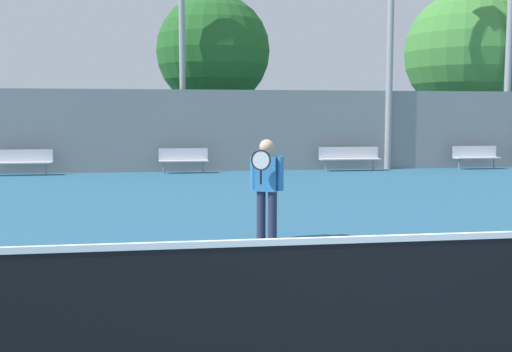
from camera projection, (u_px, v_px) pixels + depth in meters
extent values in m
cube|color=black|center=(369.00, 303.00, 4.66)|extent=(10.13, 0.03, 0.97)
cube|color=white|center=(370.00, 239.00, 4.61)|extent=(10.13, 0.04, 0.05)
cylinder|color=#282D47|center=(261.00, 216.00, 9.30)|extent=(0.14, 0.14, 0.78)
cylinder|color=#282D47|center=(272.00, 216.00, 9.24)|extent=(0.14, 0.14, 0.78)
cube|color=teal|center=(267.00, 174.00, 9.20)|extent=(0.39, 0.34, 0.54)
cylinder|color=teal|center=(253.00, 173.00, 9.28)|extent=(0.10, 0.10, 0.52)
cylinder|color=teal|center=(280.00, 174.00, 9.13)|extent=(0.10, 0.10, 0.52)
sphere|color=#DBAD89|center=(267.00, 147.00, 9.16)|extent=(0.23, 0.23, 0.23)
cylinder|color=black|center=(261.00, 177.00, 8.94)|extent=(0.03, 0.03, 0.22)
torus|color=black|center=(261.00, 160.00, 8.92)|extent=(0.29, 0.17, 0.31)
cylinder|color=silver|center=(261.00, 160.00, 8.92)|extent=(0.24, 0.13, 0.27)
cube|color=silver|center=(477.00, 158.00, 21.81)|extent=(1.69, 0.40, 0.04)
cylinder|color=gray|center=(459.00, 164.00, 21.74)|extent=(0.06, 0.06, 0.40)
cylinder|color=gray|center=(494.00, 163.00, 21.94)|extent=(0.06, 0.06, 0.40)
cube|color=silver|center=(475.00, 151.00, 21.97)|extent=(1.69, 0.04, 0.40)
cube|color=silver|center=(184.00, 161.00, 20.25)|extent=(1.67, 0.40, 0.04)
cylinder|color=gray|center=(164.00, 168.00, 20.17)|extent=(0.06, 0.06, 0.40)
cylinder|color=gray|center=(203.00, 167.00, 20.37)|extent=(0.06, 0.06, 0.40)
cube|color=silver|center=(183.00, 154.00, 20.40)|extent=(1.67, 0.04, 0.40)
cube|color=silver|center=(350.00, 159.00, 21.11)|extent=(2.17, 0.40, 0.04)
cylinder|color=gray|center=(326.00, 166.00, 21.00)|extent=(0.06, 0.06, 0.40)
cylinder|color=gray|center=(373.00, 165.00, 21.26)|extent=(0.06, 0.06, 0.40)
cube|color=silver|center=(349.00, 153.00, 21.26)|extent=(2.17, 0.04, 0.40)
cube|color=silver|center=(20.00, 163.00, 19.47)|extent=(2.03, 0.40, 0.04)
cylinder|color=gray|center=(46.00, 169.00, 19.61)|extent=(0.06, 0.06, 0.40)
cube|color=silver|center=(21.00, 156.00, 19.62)|extent=(2.03, 0.04, 0.40)
cylinder|color=#939399|center=(182.00, 37.00, 21.05)|extent=(0.21, 0.21, 9.38)
cylinder|color=#939399|center=(391.00, 22.00, 21.41)|extent=(0.24, 0.24, 10.56)
cylinder|color=#939399|center=(509.00, 44.00, 22.51)|extent=(0.24, 0.24, 9.23)
cube|color=gray|center=(211.00, 131.00, 20.94)|extent=(24.63, 0.06, 2.85)
cylinder|color=brown|center=(214.00, 131.00, 23.86)|extent=(0.49, 0.49, 2.69)
sphere|color=#235B23|center=(213.00, 51.00, 23.55)|extent=(4.46, 4.46, 4.46)
cylinder|color=brown|center=(464.00, 132.00, 25.43)|extent=(0.39, 0.39, 2.50)
sphere|color=#428438|center=(467.00, 53.00, 25.10)|extent=(5.18, 5.18, 5.18)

